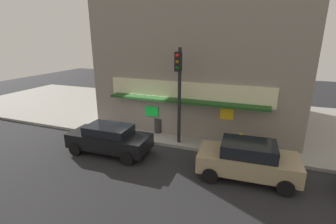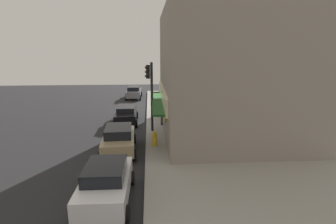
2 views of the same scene
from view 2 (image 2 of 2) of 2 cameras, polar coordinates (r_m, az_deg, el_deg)
ground_plane at (r=22.22m, az=-4.61°, el=-2.83°), size 54.10×54.10×0.00m
sidewalk at (r=22.83m, az=9.73°, el=-2.33°), size 36.07×11.30×0.17m
corner_building at (r=20.02m, az=12.60°, el=8.24°), size 12.13×10.17×8.66m
traffic_light at (r=19.45m, az=-3.78°, el=5.18°), size 0.32×0.58×5.06m
fire_hydrant at (r=16.94m, az=-2.86°, el=-5.70°), size 0.54×0.30×0.95m
trash_can at (r=21.61m, az=-0.93°, el=-1.57°), size 0.49×0.49×0.88m
pedestrian at (r=23.93m, az=-0.19°, el=1.16°), size 0.47×0.52×1.76m
parked_car_white at (r=11.46m, az=-13.05°, el=-14.43°), size 4.00×2.10×1.62m
parked_car_black at (r=22.97m, az=-8.88°, el=-0.42°), size 4.20×2.00×1.47m
parked_car_grey at (r=34.73m, az=-7.27°, el=4.23°), size 4.25×2.02×1.53m
parked_car_tan at (r=16.53m, az=-10.42°, el=-5.67°), size 4.11×2.22×1.58m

